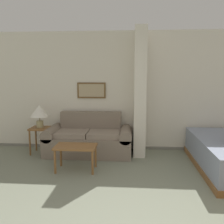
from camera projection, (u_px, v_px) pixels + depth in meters
The scene contains 6 objects.
wall_back at pixel (145, 92), 5.52m from camera, with size 7.63×0.16×2.60m.
wall_partition_pillar at pixel (140, 92), 5.14m from camera, with size 0.24×0.66×2.60m.
couch at pixel (89, 139), 5.28m from camera, with size 1.81×0.84×0.86m.
coffee_table at pixel (76, 149), 4.34m from camera, with size 0.72×0.43×0.45m.
side_table at pixel (40, 133), 5.28m from camera, with size 0.39×0.39×0.56m.
table_lamp at pixel (39, 112), 5.21m from camera, with size 0.38×0.38×0.48m.
Camera 1 is at (-0.30, -1.97, 1.67)m, focal length 40.00 mm.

